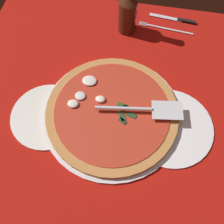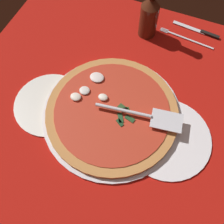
# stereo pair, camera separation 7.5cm
# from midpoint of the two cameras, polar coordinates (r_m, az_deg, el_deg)

# --- Properties ---
(ground_plane) EXTENTS (1.06, 1.06, 0.01)m
(ground_plane) POSITION_cam_midpoint_polar(r_m,az_deg,el_deg) (0.78, -1.18, -3.25)
(ground_plane) COLOR #AC140D
(pizza_pan) EXTENTS (0.42, 0.42, 0.01)m
(pizza_pan) POSITION_cam_midpoint_polar(r_m,az_deg,el_deg) (0.79, -2.71, -0.79)
(pizza_pan) COLOR silver
(pizza_pan) RESTS_ON ground_plane
(dinner_plate_left) EXTENTS (0.22, 0.22, 0.01)m
(dinner_plate_left) POSITION_cam_midpoint_polar(r_m,az_deg,el_deg) (0.82, -16.46, -1.11)
(dinner_plate_left) COLOR white
(dinner_plate_left) RESTS_ON ground_plane
(dinner_plate_right) EXTENTS (0.26, 0.26, 0.01)m
(dinner_plate_right) POSITION_cam_midpoint_polar(r_m,az_deg,el_deg) (0.78, 9.89, -3.48)
(dinner_plate_right) COLOR white
(dinner_plate_right) RESTS_ON ground_plane
(pizza) EXTENTS (0.40, 0.40, 0.03)m
(pizza) POSITION_cam_midpoint_polar(r_m,az_deg,el_deg) (0.78, -2.84, -0.22)
(pizza) COLOR #C58143
(pizza) RESTS_ON pizza_pan
(pizza_server) EXTENTS (0.26, 0.07, 0.01)m
(pizza_server) POSITION_cam_midpoint_polar(r_m,az_deg,el_deg) (0.75, 4.50, 0.35)
(pizza_server) COLOR silver
(pizza_server) RESTS_ON pizza
(place_setting_far) EXTENTS (0.22, 0.14, 0.01)m
(place_setting_far) POSITION_cam_midpoint_polar(r_m,az_deg,el_deg) (1.03, 10.73, 18.10)
(place_setting_far) COLOR white
(place_setting_far) RESTS_ON ground_plane
(beer_bottle) EXTENTS (0.06, 0.06, 0.24)m
(beer_bottle) POSITION_cam_midpoint_polar(r_m,az_deg,el_deg) (0.94, 1.00, 21.12)
(beer_bottle) COLOR #4B2214
(beer_bottle) RESTS_ON ground_plane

